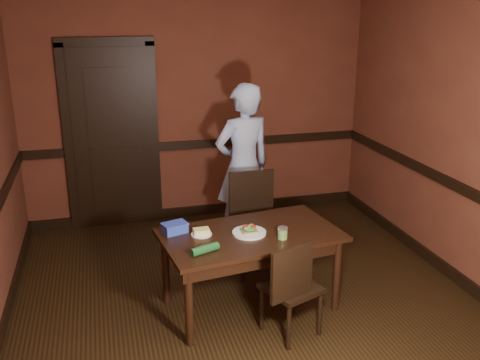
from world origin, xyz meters
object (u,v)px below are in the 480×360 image
chair_far (257,225)px  sauce_jar (283,233)px  person (243,167)px  food_tub (175,228)px  sandwich_plate (249,231)px  cheese_saucer (201,232)px  chair_near (291,286)px  dining_table (250,270)px

chair_far → sauce_jar: size_ratio=9.84×
person → food_tub: bearing=36.8°
sandwich_plate → cheese_saucer: bearing=168.4°
cheese_saucer → chair_far: bearing=40.4°
chair_near → sandwich_plate: 0.58m
sauce_jar → chair_far: bearing=88.1°
cheese_saucer → sauce_jar: bearing=-21.3°
chair_far → sandwich_plate: (-0.26, -0.63, 0.22)m
food_tub → chair_near: bearing=-55.3°
food_tub → cheese_saucer: bearing=-43.5°
chair_near → chair_far: bearing=-113.7°
dining_table → person: (0.28, 1.24, 0.53)m
sauce_jar → person: bearing=87.6°
sandwich_plate → dining_table: bearing=40.5°
chair_far → person: (0.03, 0.62, 0.39)m
food_tub → dining_table: bearing=-32.7°
person → dining_table: bearing=63.6°
chair_far → food_tub: chair_far is taller
chair_near → food_tub: 1.07m
chair_near → food_tub: (-0.80, 0.63, 0.32)m
dining_table → sandwich_plate: (-0.01, -0.01, 0.36)m
cheese_saucer → food_tub: 0.23m
dining_table → chair_far: size_ratio=1.52×
chair_near → sandwich_plate: (-0.21, 0.45, 0.29)m
chair_far → chair_near: (-0.05, -1.07, -0.07)m
chair_near → person: person is taller
chair_near → cheese_saucer: size_ratio=4.76×
chair_near → cheese_saucer: chair_near is taller
dining_table → sauce_jar: size_ratio=14.95×
sandwich_plate → chair_near: bearing=-64.5°
sandwich_plate → sauce_jar: bearing=-34.8°
chair_near → cheese_saucer: (-0.60, 0.53, 0.29)m
chair_far → sauce_jar: 0.83m
chair_far → person: person is taller
sandwich_plate → cheese_saucer: size_ratio=1.62×
chair_near → person: (0.08, 1.70, 0.46)m
person → chair_far: bearing=73.3°
sandwich_plate → sauce_jar: sauce_jar is taller
chair_far → sandwich_plate: 0.71m
dining_table → cheese_saucer: size_ratio=8.45×
dining_table → cheese_saucer: cheese_saucer is taller
person → cheese_saucer: (-0.68, -1.17, -0.17)m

